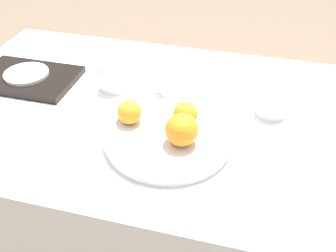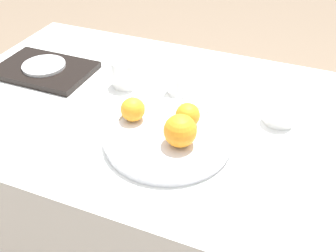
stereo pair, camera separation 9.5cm
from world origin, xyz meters
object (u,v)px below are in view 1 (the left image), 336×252
Objects in this scene: orange_0 at (185,114)px; cup_3 at (173,81)px; orange_1 at (129,112)px; cup_1 at (272,103)px; cup_2 at (114,76)px; fruit_platter at (168,137)px; orange_2 at (182,130)px; serving_tray at (27,78)px; side_plate at (26,74)px.

cup_3 is at bearing 113.58° from orange_0.
cup_1 is (0.35, 0.17, -0.02)m from orange_1.
cup_2 is at bearing 122.42° from orange_1.
fruit_platter is 3.92× the size of cup_2.
orange_2 is at bearing -83.50° from orange_0.
cup_2 is at bearing 6.04° from serving_tray.
orange_0 is at bearing 11.87° from orange_1.
cup_1 is at bearing 1.29° from side_plate.
orange_2 is at bearing -17.92° from orange_1.
cup_2 is 0.93× the size of cup_3.
cup_2 reaches higher than fruit_platter.
cup_2 is at bearing 6.04° from side_plate.
orange_2 is 0.30m from cup_1.
cup_2 reaches higher than cup_3.
cup_1 is (0.74, 0.02, 0.02)m from serving_tray.
cup_3 is at bearing 172.42° from cup_1.
serving_tray is 0.46m from cup_3.
cup_2 is (0.28, 0.03, 0.03)m from serving_tray.
orange_2 is 0.95× the size of cup_1.
orange_1 is at bearing -168.13° from orange_0.
orange_2 is at bearing -40.86° from cup_2.
orange_1 is at bearing -57.58° from cup_2.
orange_2 is 0.27m from cup_3.
side_plate is (-0.54, 0.20, -0.04)m from orange_2.
cup_3 reaches higher than cup_1.
serving_tray is (-0.50, 0.18, -0.01)m from fruit_platter.
orange_1 reaches higher than cup_2.
fruit_platter is at bearing 153.37° from orange_2.
orange_1 reaches higher than cup_3.
cup_3 reaches higher than side_plate.
orange_1 is 0.42m from side_plate.
cup_2 is at bearing 178.44° from cup_1.
orange_2 is (0.04, -0.02, 0.05)m from fruit_platter.
cup_2 reaches higher than serving_tray.
cup_3 is at bearing 101.21° from fruit_platter.
side_plate is (-0.50, 0.18, 0.01)m from fruit_platter.
cup_3 reaches higher than serving_tray.
orange_1 is 0.21× the size of serving_tray.
orange_0 is 0.78× the size of orange_2.
orange_0 is 0.29m from cup_2.
cup_3 is (-0.29, 0.04, 0.00)m from cup_1.
orange_2 reaches higher than side_plate.
fruit_platter is 5.10× the size of orange_1.
orange_1 is 0.21m from cup_3.
orange_2 is (0.15, -0.05, 0.01)m from orange_1.
cup_2 is at bearing 149.49° from orange_0.
orange_1 is 0.39m from cup_1.
orange_0 is at bearing -12.68° from side_plate.
fruit_platter is 0.53m from side_plate.
orange_2 is 0.57m from side_plate.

